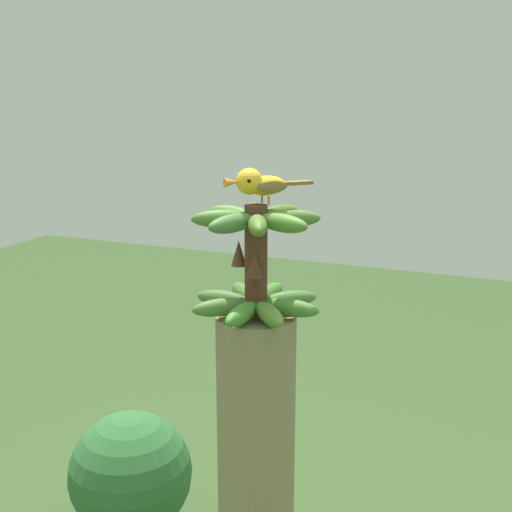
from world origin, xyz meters
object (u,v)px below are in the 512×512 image
at_px(banana_tree, 256,491).
at_px(perched_bird, 258,184).
at_px(tropical_shrub, 131,473).
at_px(banana_bunch, 256,261).

height_order(banana_tree, perched_bird, perched_bird).
distance_m(perched_bird, tropical_shrub, 1.09).
bearing_deg(banana_tree, tropical_shrub, -20.28).
relative_size(banana_tree, tropical_shrub, 1.93).
xyz_separation_m(banana_tree, perched_bird, (-0.00, -0.01, 0.78)).
distance_m(banana_tree, banana_bunch, 0.60).
xyz_separation_m(banana_bunch, tropical_shrub, (0.50, -0.18, -0.77)).
bearing_deg(tropical_shrub, perched_bird, 161.04).
xyz_separation_m(perched_bird, tropical_shrub, (0.50, -0.17, -0.95)).
bearing_deg(banana_tree, perched_bird, -93.30).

